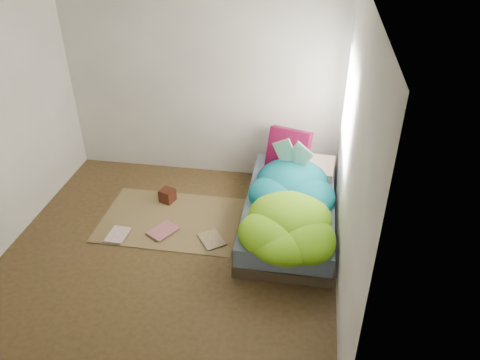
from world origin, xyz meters
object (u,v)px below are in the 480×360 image
at_px(floor_book_a, 109,234).
at_px(floor_book_b, 156,227).
at_px(open_book, 293,146).
at_px(wooden_box, 167,195).
at_px(bed, 289,211).
at_px(pillow_magenta, 289,150).

height_order(floor_book_a, floor_book_b, floor_book_b).
height_order(open_book, wooden_box, open_book).
bearing_deg(wooden_box, open_book, 7.70).
distance_m(wooden_box, floor_book_a, 0.88).
bearing_deg(floor_book_b, bed, 44.95).
distance_m(bed, pillow_magenta, 0.81).
distance_m(open_book, floor_book_a, 2.30).
xyz_separation_m(bed, wooden_box, (-1.51, 0.19, -0.08)).
bearing_deg(wooden_box, floor_book_b, -87.27).
bearing_deg(pillow_magenta, floor_book_a, -130.05).
height_order(open_book, floor_book_a, open_book).
distance_m(bed, floor_book_a, 2.05).
height_order(bed, open_book, open_book).
bearing_deg(open_book, wooden_box, -149.84).
xyz_separation_m(bed, open_book, (-0.03, 0.39, 0.64)).
height_order(wooden_box, floor_book_a, wooden_box).
relative_size(pillow_magenta, floor_book_b, 1.60).
bearing_deg(bed, floor_book_a, -164.28).
height_order(open_book, floor_book_b, open_book).
relative_size(wooden_box, floor_book_b, 0.51).
bearing_deg(floor_book_b, pillow_magenta, 68.14).
xyz_separation_m(bed, floor_book_b, (-1.49, -0.35, -0.14)).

